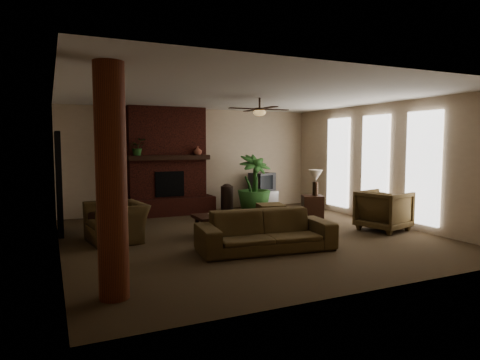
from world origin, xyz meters
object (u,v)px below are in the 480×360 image
sofa (266,224)px  floor_plant (254,198)px  armchair_right (384,208)px  lamp_left (107,188)px  lamp_right (315,178)px  armchair_left (116,216)px  coffee_table (224,217)px  tv_stand (261,199)px  ottoman (271,212)px  floor_vase (227,196)px  side_table_right (312,206)px  log_column (112,183)px  side_table_left (105,225)px

sofa → floor_plant: bearing=72.8°
armchair_right → sofa: bearing=82.6°
lamp_left → lamp_right: same height
armchair_left → floor_plant: 4.08m
coffee_table → tv_stand: tv_stand is taller
tv_stand → floor_plant: floor_plant is taller
lamp_left → ottoman: bearing=5.4°
coffee_table → lamp_right: size_ratio=1.85×
floor_vase → lamp_right: size_ratio=1.18×
armchair_right → armchair_left: bearing=60.6°
ottoman → floor_vase: 1.74m
ottoman → side_table_right: (1.18, -0.04, 0.08)m
log_column → side_table_right: bearing=34.3°
log_column → floor_plant: 6.36m
coffee_table → side_table_left: (-2.24, 0.69, -0.10)m
side_table_left → armchair_right: bearing=-16.6°
floor_plant → lamp_right: bearing=-40.9°
sofa → ottoman: sofa is taller
side_table_left → log_column: bearing=-95.0°
armchair_right → side_table_left: size_ratio=1.72×
ottoman → lamp_left: (-3.84, -0.36, 0.80)m
sofa → armchair_left: (-2.26, 1.79, 0.03)m
armchair_left → floor_vase: 4.02m
armchair_left → ottoman: (3.71, 0.67, -0.29)m
armchair_left → side_table_left: 0.40m
coffee_table → floor_plant: 2.65m
side_table_left → side_table_right: 5.09m
coffee_table → side_table_left: side_table_left is taller
ottoman → side_table_right: 1.19m
armchair_right → ottoman: (-1.64, 2.03, -0.27)m
log_column → armchair_left: size_ratio=2.48×
armchair_left → side_table_left: bearing=-155.8°
ottoman → lamp_right: 1.47m
sofa → armchair_left: armchair_left is taller
coffee_table → lamp_left: (-2.18, 0.71, 0.63)m
sofa → floor_plant: sofa is taller
log_column → side_table_left: (0.29, 3.32, -1.12)m
sofa → side_table_left: bearing=145.9°
floor_plant → lamp_left: size_ratio=2.42×
tv_stand → lamp_left: 5.11m
sofa → floor_vase: (1.01, 4.13, -0.03)m
ottoman → lamp_left: bearing=-174.6°
armchair_right → ottoman: size_ratio=1.58×
armchair_left → side_table_right: bearing=89.0°
armchair_left → floor_vase: (3.27, 2.34, -0.06)m
side_table_right → armchair_left: bearing=-172.6°
sofa → floor_plant: (1.48, 3.42, -0.02)m
log_column → side_table_left: bearing=85.0°
side_table_left → lamp_left: lamp_left is taller
armchair_right → tv_stand: 4.00m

